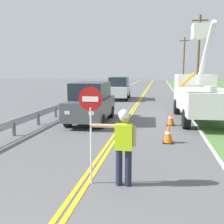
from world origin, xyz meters
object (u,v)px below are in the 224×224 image
Objects in this scene: utility_pole_far at (184,61)px; stop_sign_paddle at (91,114)px; oncoming_suv_second at (119,88)px; oncoming_suv_nearest at (91,102)px; traffic_cone_lead at (168,134)px; flagger_worker at (123,143)px; utility_pole_mid at (198,54)px; traffic_cone_mid at (171,119)px; utility_bucket_truck at (200,94)px.

stop_sign_paddle is at bearing -97.46° from utility_pole_far.
oncoming_suv_second is (-2.18, 18.87, -0.65)m from stop_sign_paddle.
oncoming_suv_nearest reaches higher than traffic_cone_lead.
flagger_worker is at bearing -70.05° from oncoming_suv_nearest.
utility_pole_mid is at bearing 79.97° from traffic_cone_lead.
flagger_worker is at bearing -96.49° from utility_pole_far.
stop_sign_paddle is 0.50× the size of oncoming_suv_second.
stop_sign_paddle is at bearing -102.61° from utility_pole_mid.
traffic_cone_lead is (3.89, -3.47, -0.72)m from oncoming_suv_nearest.
oncoming_suv_nearest is 11.38m from oncoming_suv_second.
traffic_cone_lead is at bearing -95.49° from utility_pole_far.
traffic_cone_lead is at bearing -94.03° from traffic_cone_mid.
flagger_worker is 19.08m from oncoming_suv_second.
utility_pole_mid reaches higher than oncoming_suv_nearest.
oncoming_suv_nearest is 0.52× the size of utility_pole_mid.
oncoming_suv_second is 6.67× the size of traffic_cone_lead.
traffic_cone_lead is 3.33m from traffic_cone_mid.
utility_bucket_truck is 0.80× the size of utility_pole_far.
flagger_worker is 2.61× the size of traffic_cone_lead.
flagger_worker is at bearing -100.91° from traffic_cone_mid.
traffic_cone_mid is (2.18, 7.34, -1.37)m from stop_sign_paddle.
traffic_cone_lead is at bearing -74.48° from oncoming_suv_second.
stop_sign_paddle reaches higher than traffic_cone_lead.
utility_bucket_truck is 0.77× the size of utility_pole_mid.
oncoming_suv_second is (-5.95, 9.56, -0.35)m from utility_bucket_truck.
oncoming_suv_second is (-0.24, 11.38, 0.00)m from oncoming_suv_nearest.
oncoming_suv_nearest is at bearing -112.54° from utility_pole_mid.
utility_pole_mid is 12.71× the size of traffic_cone_lead.
stop_sign_paddle is at bearing -106.54° from traffic_cone_mid.
utility_bucket_truck is 17.51m from utility_pole_mid.
utility_bucket_truck is at bearing 67.94° from stop_sign_paddle.
traffic_cone_mid is at bearing -128.95° from utility_bucket_truck.
stop_sign_paddle is 0.34× the size of utility_bucket_truck.
oncoming_suv_nearest and oncoming_suv_second have the same top height.
utility_bucket_truck is (3.77, 9.31, -0.30)m from stop_sign_paddle.
utility_pole_far is 12.34× the size of traffic_cone_lead.
stop_sign_paddle is 0.50× the size of oncoming_suv_nearest.
utility_pole_mid is at bearing 42.94° from oncoming_suv_second.
stop_sign_paddle reaches higher than traffic_cone_mid.
traffic_cone_lead is at bearing 64.17° from stop_sign_paddle.
flagger_worker is 0.21× the size of utility_pole_far.
utility_pole_mid is (5.90, 26.39, 2.93)m from stop_sign_paddle.
utility_pole_mid is at bearing 67.46° from oncoming_suv_nearest.
utility_bucket_truck reaches higher than traffic_cone_lead.
traffic_cone_lead is at bearing -109.06° from utility_bucket_truck.
utility_bucket_truck is 6.01m from oncoming_suv_nearest.
utility_pole_far is 37.78m from traffic_cone_mid.
flagger_worker is at bearing -81.11° from oncoming_suv_second.
utility_pole_mid reaches higher than traffic_cone_mid.
utility_pole_far reaches higher than traffic_cone_mid.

